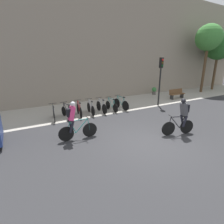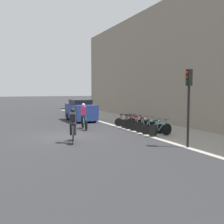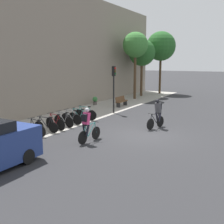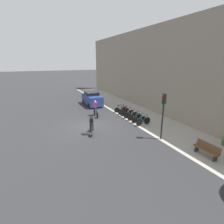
# 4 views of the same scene
# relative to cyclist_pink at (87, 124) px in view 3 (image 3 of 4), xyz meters

# --- Properties ---
(ground) EXTENTS (200.00, 200.00, 0.00)m
(ground) POSITION_rel_cyclist_pink_xyz_m (2.68, -1.98, -0.95)
(ground) COLOR #2B2B2D
(kerb_strip) EXTENTS (44.00, 4.50, 0.01)m
(kerb_strip) POSITION_rel_cyclist_pink_xyz_m (2.68, 4.77, -0.94)
(kerb_strip) COLOR #A39E93
(kerb_strip) RESTS_ON ground
(building_facade) EXTENTS (44.00, 0.60, 9.87)m
(building_facade) POSITION_rel_cyclist_pink_xyz_m (2.68, 7.32, 3.99)
(building_facade) COLOR gray
(building_facade) RESTS_ON ground
(cyclist_pink) EXTENTS (1.79, 0.46, 1.78)m
(cyclist_pink) POSITION_rel_cyclist_pink_xyz_m (0.00, 0.00, 0.00)
(cyclist_pink) COLOR black
(cyclist_pink) RESTS_ON ground
(cyclist_grey) EXTENTS (1.64, 0.61, 1.79)m
(cyclist_grey) POSITION_rel_cyclist_pink_xyz_m (4.67, -1.98, 0.00)
(cyclist_grey) COLOR black
(cyclist_grey) RESTS_ON ground
(parked_bike_0) EXTENTS (0.46, 1.58, 0.95)m
(parked_bike_0) POSITION_rel_cyclist_pink_xyz_m (-0.21, 3.25, -0.56)
(parked_bike_0) COLOR black
(parked_bike_0) RESTS_ON ground
(parked_bike_1) EXTENTS (0.46, 1.59, 0.95)m
(parked_bike_1) POSITION_rel_cyclist_pink_xyz_m (0.59, 3.25, -0.56)
(parked_bike_1) COLOR black
(parked_bike_1) RESTS_ON ground
(parked_bike_2) EXTENTS (0.46, 1.66, 0.98)m
(parked_bike_2) POSITION_rel_cyclist_pink_xyz_m (1.39, 3.25, -0.54)
(parked_bike_2) COLOR black
(parked_bike_2) RESTS_ON ground
(parked_bike_3) EXTENTS (0.46, 1.66, 0.97)m
(parked_bike_3) POSITION_rel_cyclist_pink_xyz_m (2.19, 3.25, -0.54)
(parked_bike_3) COLOR black
(parked_bike_3) RESTS_ON ground
(parked_bike_4) EXTENTS (0.46, 1.66, 0.98)m
(parked_bike_4) POSITION_rel_cyclist_pink_xyz_m (2.99, 3.25, -0.54)
(parked_bike_4) COLOR black
(parked_bike_4) RESTS_ON ground
(parked_bike_5) EXTENTS (0.46, 1.66, 0.94)m
(parked_bike_5) POSITION_rel_cyclist_pink_xyz_m (3.79, 3.25, -0.56)
(parked_bike_5) COLOR black
(parked_bike_5) RESTS_ON ground
(parked_bike_6) EXTENTS (0.46, 1.72, 0.99)m
(parked_bike_6) POSITION_rel_cyclist_pink_xyz_m (4.59, 3.25, -0.53)
(parked_bike_6) COLOR black
(parked_bike_6) RESTS_ON ground
(traffic_light_pole) EXTENTS (0.26, 0.30, 3.66)m
(traffic_light_pole) POSITION_rel_cyclist_pink_xyz_m (7.80, 2.74, 1.59)
(traffic_light_pole) COLOR black
(traffic_light_pole) RESTS_ON ground
(bench) EXTENTS (1.71, 0.44, 0.89)m
(bench) POSITION_rel_cyclist_pink_xyz_m (11.08, 3.74, -0.47)
(bench) COLOR brown
(bench) RESTS_ON ground
(street_tree_0) EXTENTS (2.67, 2.67, 7.06)m
(street_tree_0) POSITION_rel_cyclist_pink_xyz_m (16.31, 4.79, 4.71)
(street_tree_0) COLOR #4C3823
(street_tree_0) RESTS_ON ground
(street_tree_1) EXTENTS (3.06, 3.06, 6.53)m
(street_tree_1) POSITION_rel_cyclist_pink_xyz_m (19.08, 5.20, 4.02)
(street_tree_1) COLOR #4C3823
(street_tree_1) RESTS_ON ground
(street_tree_2) EXTENTS (3.59, 3.59, 7.64)m
(street_tree_2) POSITION_rel_cyclist_pink_xyz_m (22.57, 4.16, 4.87)
(street_tree_2) COLOR #4C3823
(street_tree_2) RESTS_ON ground
(potted_plant) EXTENTS (0.48, 0.48, 0.78)m
(potted_plant) POSITION_rel_cyclist_pink_xyz_m (10.59, 6.26, -0.51)
(potted_plant) COLOR #56514C
(potted_plant) RESTS_ON ground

